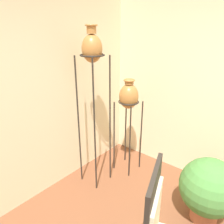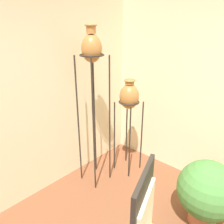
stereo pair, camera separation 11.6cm
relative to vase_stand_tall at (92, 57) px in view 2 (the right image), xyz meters
name	(u,v)px [view 2 (the right image)]	position (x,y,z in m)	size (l,w,h in m)	color
vase_stand_tall	(92,57)	(0.00, 0.00, 0.00)	(0.31, 0.31, 2.08)	#28231E
vase_stand_medium	(129,99)	(0.49, -0.19, -0.59)	(0.30, 0.30, 1.40)	#28231E
potted_plant	(207,192)	(0.28, -1.44, -1.30)	(0.63, 0.63, 0.76)	#B26647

